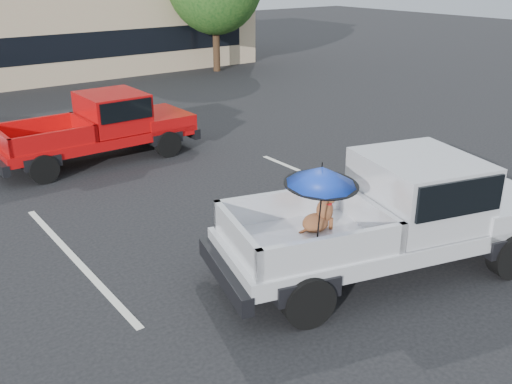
# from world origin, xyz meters

# --- Properties ---
(ground) EXTENTS (90.00, 90.00, 0.00)m
(ground) POSITION_xyz_m (0.00, 0.00, 0.00)
(ground) COLOR black
(ground) RESTS_ON ground
(stripe_left) EXTENTS (0.12, 5.00, 0.01)m
(stripe_left) POSITION_xyz_m (-3.00, 2.00, 0.00)
(stripe_left) COLOR silver
(stripe_left) RESTS_ON ground
(stripe_right) EXTENTS (0.12, 5.00, 0.01)m
(stripe_right) POSITION_xyz_m (3.00, 2.00, 0.00)
(stripe_right) COLOR silver
(stripe_right) RESTS_ON ground
(silver_pickup) EXTENTS (6.00, 3.37, 2.06)m
(silver_pickup) POSITION_xyz_m (1.26, -1.46, 1.05)
(silver_pickup) COLOR black
(silver_pickup) RESTS_ON ground
(red_pickup) EXTENTS (5.09, 1.92, 1.67)m
(red_pickup) POSITION_xyz_m (-0.24, 6.83, 0.91)
(red_pickup) COLOR black
(red_pickup) RESTS_ON ground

